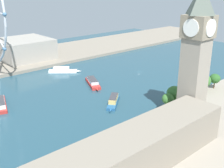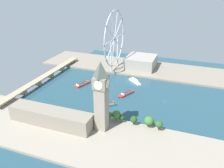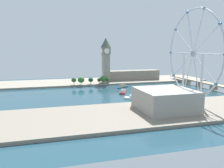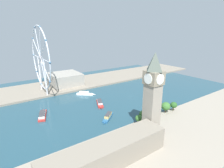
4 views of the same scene
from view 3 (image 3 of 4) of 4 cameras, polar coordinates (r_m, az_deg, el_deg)
ground_plane at (r=341.67m, az=-6.73°, el=-2.61°), size 403.63×403.63×0.00m
riverbank_left at (r=455.44m, az=-9.14°, el=0.39°), size 90.00×520.00×3.00m
riverbank_right at (r=230.09m, az=-1.91°, el=-7.82°), size 90.00×520.00×3.00m
clock_tower at (r=441.91m, az=-1.49°, el=5.95°), size 15.87×15.87×81.15m
parliament_block at (r=474.82m, az=5.14°, el=2.14°), size 22.00×103.43×18.80m
tree_row_embankment at (r=418.72m, az=-4.95°, el=1.08°), size 12.90×68.42×13.71m
ferris_wheel at (r=289.02m, az=18.86°, el=6.78°), size 104.55×3.20×108.14m
riverside_hall at (r=251.14m, az=12.60°, el=-3.70°), size 54.90×53.40×21.71m
river_bridge at (r=423.79m, az=21.66°, el=0.04°), size 215.63×12.11×9.58m
tour_boat_0 at (r=398.39m, az=2.60°, el=-0.59°), size 22.54×25.93×5.61m
tour_boat_1 at (r=379.34m, az=14.28°, el=-1.34°), size 34.89×17.15×5.34m
tour_boat_2 at (r=310.26m, az=5.41°, el=-3.33°), size 24.13×27.43×5.69m
tour_boat_3 at (r=354.74m, az=2.63°, el=-1.78°), size 32.12×18.68×5.19m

